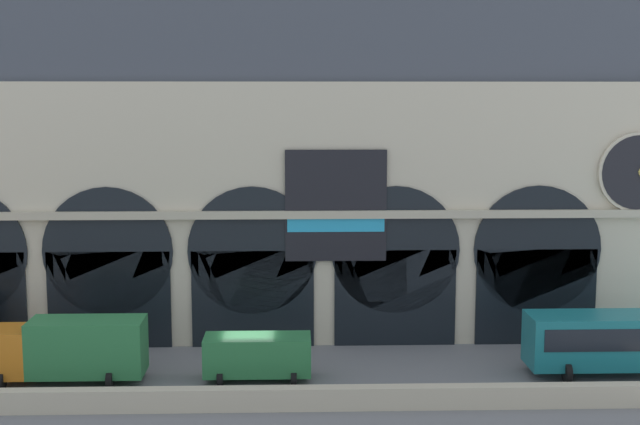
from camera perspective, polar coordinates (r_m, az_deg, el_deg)
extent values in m
plane|color=slate|center=(43.65, -4.75, -10.70)|extent=(200.00, 200.00, 0.00)
cube|color=beige|center=(38.94, -5.13, -12.24)|extent=(90.00, 0.70, 1.02)
cube|color=beige|center=(49.76, -4.38, 0.21)|extent=(48.80, 5.88, 14.56)
cube|color=#424751|center=(49.71, -4.48, 11.17)|extent=(48.80, 5.28, 4.42)
cube|color=black|center=(48.68, -13.82, -5.65)|extent=(6.73, 0.20, 5.39)
cylinder|color=black|center=(48.13, -13.93, -2.53)|extent=(7.08, 0.20, 7.08)
cube|color=black|center=(47.66, -4.48, -5.74)|extent=(6.73, 0.20, 5.39)
cylinder|color=black|center=(47.11, -4.52, -2.55)|extent=(7.08, 0.20, 7.08)
cube|color=black|center=(47.94, 5.01, -5.66)|extent=(6.73, 0.20, 5.39)
cylinder|color=black|center=(47.38, 5.05, -2.49)|extent=(7.08, 0.20, 7.08)
cube|color=black|center=(49.48, 14.14, -5.45)|extent=(6.73, 0.20, 5.39)
cylinder|color=black|center=(48.94, 14.24, -2.37)|extent=(7.08, 0.20, 7.08)
cylinder|color=beige|center=(50.06, 20.38, 2.52)|extent=(4.41, 0.25, 4.41)
cylinder|color=black|center=(49.95, 20.44, 2.50)|extent=(4.09, 0.06, 4.09)
cube|color=black|center=(46.61, 1.06, 0.45)|extent=(5.53, 0.12, 6.09)
cube|color=#26A5D8|center=(46.65, 1.07, -0.64)|extent=(5.30, 0.04, 1.09)
cube|color=#C0B49A|center=(46.69, -4.55, -0.15)|extent=(48.80, 0.50, 0.44)
cube|color=orange|center=(44.51, -19.95, -8.67)|extent=(2.00, 2.30, 2.30)
cube|color=#2D7A42|center=(43.44, -15.20, -8.60)|extent=(5.50, 2.30, 2.70)
cylinder|color=black|center=(43.94, -20.42, -10.48)|extent=(0.28, 0.84, 0.84)
cylinder|color=black|center=(45.81, -19.59, -9.69)|extent=(0.28, 0.84, 0.84)
cylinder|color=black|center=(42.61, -13.80, -10.78)|extent=(0.28, 0.84, 0.84)
cylinder|color=black|center=(44.53, -13.24, -9.95)|extent=(0.28, 0.84, 0.84)
cube|color=#2D7A42|center=(42.52, -4.18, -9.41)|extent=(5.20, 2.00, 1.86)
cylinder|color=black|center=(42.06, -6.67, -10.97)|extent=(0.28, 0.68, 0.68)
cylinder|color=black|center=(43.77, -6.46, -10.21)|extent=(0.28, 0.68, 0.68)
cylinder|color=black|center=(41.91, -1.75, -10.99)|extent=(0.28, 0.68, 0.68)
cylinder|color=black|center=(43.62, -1.76, -10.22)|extent=(0.28, 0.68, 0.68)
cube|color=#19727A|center=(45.79, 20.37, -7.94)|extent=(11.00, 2.50, 2.60)
cylinder|color=black|center=(43.85, 16.11, -10.22)|extent=(0.28, 1.00, 1.00)
cylinder|color=black|center=(45.90, 15.24, -9.37)|extent=(0.28, 1.00, 1.00)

